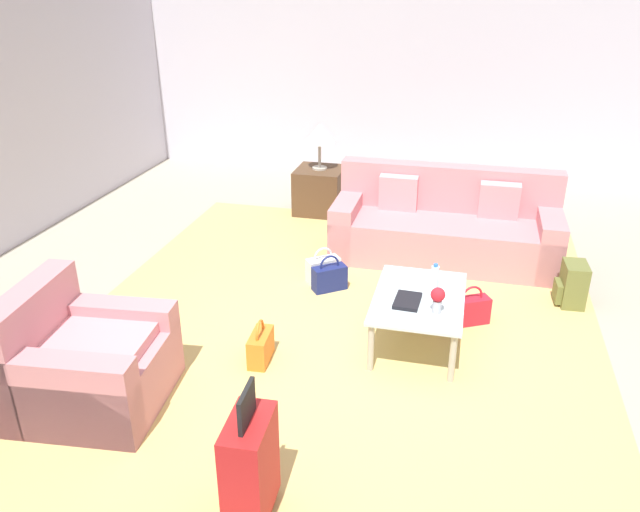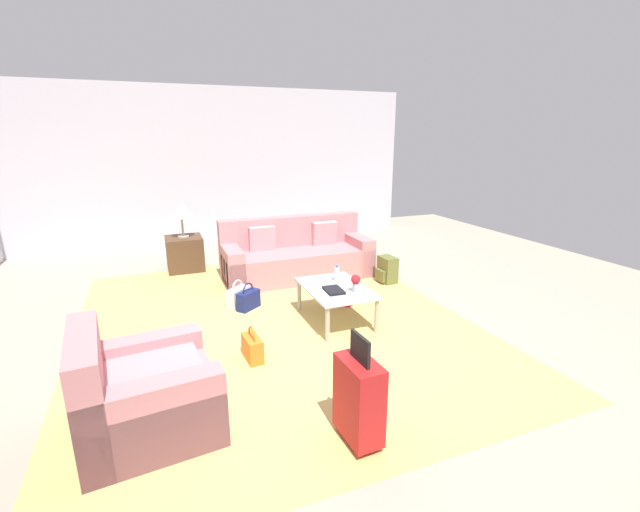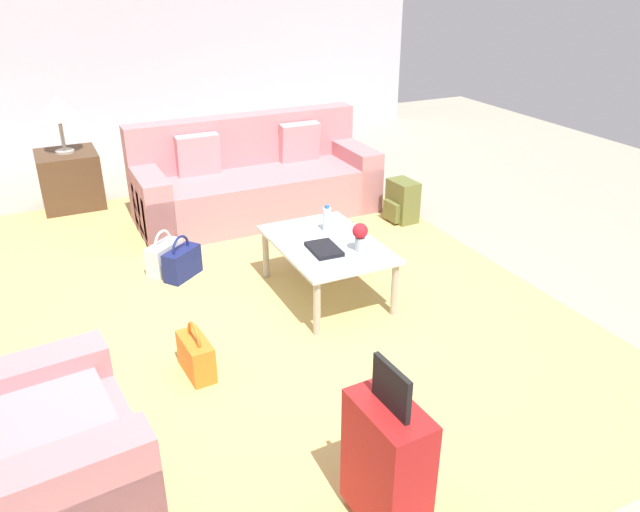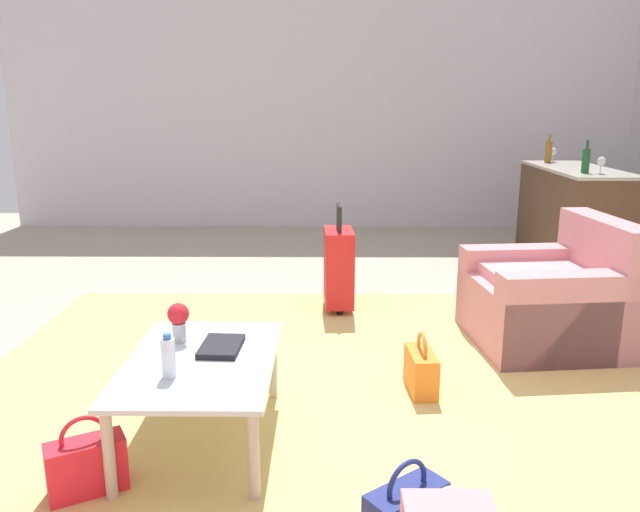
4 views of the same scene
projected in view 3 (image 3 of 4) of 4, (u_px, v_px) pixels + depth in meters
ground_plane at (286, 336)px, 4.18m from camera, size 12.00×12.00×0.00m
wall_right at (122, 25)px, 7.62m from camera, size 0.12×8.00×3.10m
area_rug at (229, 302)px, 4.59m from camera, size 5.20×4.40×0.01m
couch at (254, 183)px, 6.06m from camera, size 0.87×2.29×0.93m
armchair at (6, 476)px, 2.66m from camera, size 1.02×1.04×0.86m
coffee_table at (327, 249)px, 4.54m from camera, size 1.03×0.70×0.43m
water_bottle at (327, 219)px, 4.67m from camera, size 0.06×0.06×0.20m
coffee_table_book at (324, 249)px, 4.38m from camera, size 0.29×0.21×0.03m
flower_vase at (360, 234)px, 4.34m from camera, size 0.11×0.11×0.21m
side_table at (70, 179)px, 6.27m from camera, size 0.57×0.57×0.56m
table_lamp at (57, 109)px, 5.96m from camera, size 0.38×0.38×0.55m
suitcase_red at (387, 463)px, 2.64m from camera, size 0.41×0.24×0.85m
handbag_navy at (182, 262)px, 4.90m from camera, size 0.31×0.34×0.36m
handbag_red at (349, 247)px, 5.15m from camera, size 0.28×0.35×0.36m
handbag_white at (165, 257)px, 4.99m from camera, size 0.31×0.34×0.36m
handbag_orange at (196, 356)px, 3.75m from camera, size 0.33×0.16×0.36m
backpack_olive at (402, 202)px, 5.93m from camera, size 0.31×0.26×0.40m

